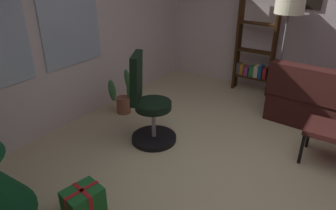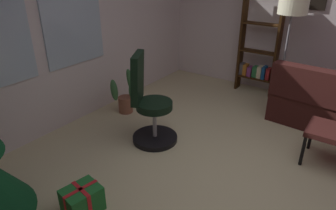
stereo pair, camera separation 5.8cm
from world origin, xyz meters
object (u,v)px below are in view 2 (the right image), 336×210
at_px(footstool, 330,134).
at_px(bookshelf, 258,49).
at_px(gift_box_green, 82,200).
at_px(potted_plant, 126,96).
at_px(office_chair, 149,109).
at_px(floor_lamp, 292,11).

xyz_separation_m(footstool, bookshelf, (1.54, 1.40, 0.37)).
bearing_deg(bookshelf, gift_box_green, 176.20).
relative_size(footstool, potted_plant, 0.67).
distance_m(gift_box_green, office_chair, 1.36).
bearing_deg(office_chair, footstool, -68.38).
height_order(footstool, office_chair, office_chair).
xyz_separation_m(office_chair, bookshelf, (2.28, -0.49, 0.30)).
relative_size(floor_lamp, potted_plant, 2.45).
distance_m(footstool, bookshelf, 2.11).
distance_m(bookshelf, potted_plant, 2.30).
xyz_separation_m(floor_lamp, potted_plant, (-1.41, 1.79, -1.17)).
xyz_separation_m(office_chair, floor_lamp, (1.82, -1.03, 1.00)).
height_order(office_chair, bookshelf, bookshelf).
bearing_deg(office_chair, floor_lamp, -29.45).
bearing_deg(floor_lamp, gift_box_green, 166.00).
bearing_deg(potted_plant, office_chair, -118.35).
distance_m(office_chair, potted_plant, 0.88).
distance_m(floor_lamp, potted_plant, 2.56).
height_order(gift_box_green, potted_plant, potted_plant).
xyz_separation_m(gift_box_green, potted_plant, (1.71, 1.01, 0.15)).
bearing_deg(gift_box_green, footstool, -38.66).
xyz_separation_m(gift_box_green, bookshelf, (3.58, -0.24, 0.62)).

